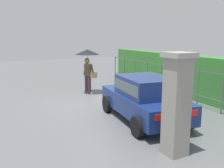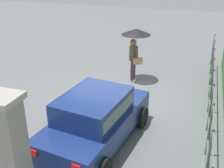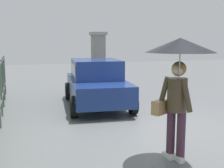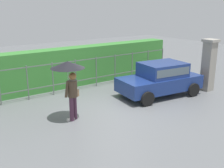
# 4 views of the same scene
# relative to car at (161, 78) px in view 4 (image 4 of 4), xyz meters

# --- Properties ---
(ground_plane) EXTENTS (40.00, 40.00, 0.00)m
(ground_plane) POSITION_rel_car_xyz_m (-2.63, -0.46, -0.80)
(ground_plane) COLOR slate
(car) EXTENTS (3.89, 2.22, 1.48)m
(car) POSITION_rel_car_xyz_m (0.00, 0.00, 0.00)
(car) COLOR navy
(car) RESTS_ON ground
(pedestrian) EXTENTS (1.15, 1.15, 2.12)m
(pedestrian) POSITION_rel_car_xyz_m (-4.54, -0.14, 0.86)
(pedestrian) COLOR #47283D
(pedestrian) RESTS_ON ground
(gate_pillar) EXTENTS (0.60, 0.60, 2.42)m
(gate_pillar) POSITION_rel_car_xyz_m (2.34, -0.75, 0.44)
(gate_pillar) COLOR gray
(gate_pillar) RESTS_ON ground
(fence_section) EXTENTS (10.36, 0.05, 1.50)m
(fence_section) POSITION_rel_car_xyz_m (-2.14, 2.83, 0.02)
(fence_section) COLOR #59605B
(fence_section) RESTS_ON ground
(hedge_row) EXTENTS (11.31, 0.90, 1.90)m
(hedge_row) POSITION_rel_car_xyz_m (-2.14, 3.78, 0.15)
(hedge_row) COLOR #387F33
(hedge_row) RESTS_ON ground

